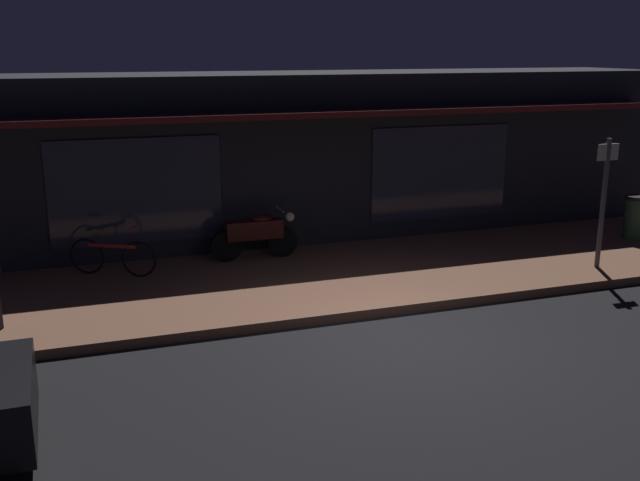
# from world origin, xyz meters

# --- Properties ---
(ground_plane) EXTENTS (60.00, 60.00, 0.00)m
(ground_plane) POSITION_xyz_m (0.00, 0.00, 0.00)
(ground_plane) COLOR black
(sidewalk_slab) EXTENTS (18.00, 4.00, 0.15)m
(sidewalk_slab) POSITION_xyz_m (0.00, 3.00, 0.07)
(sidewalk_slab) COLOR brown
(sidewalk_slab) RESTS_ON ground_plane
(storefront_building) EXTENTS (18.00, 3.30, 3.60)m
(storefront_building) POSITION_xyz_m (0.00, 6.39, 1.80)
(storefront_building) COLOR black
(storefront_building) RESTS_ON ground_plane
(motorcycle) EXTENTS (1.70, 0.55, 0.97)m
(motorcycle) POSITION_xyz_m (-1.06, 4.37, 0.65)
(motorcycle) COLOR black
(motorcycle) RESTS_ON sidewalk_slab
(bicycle_parked) EXTENTS (1.46, 0.87, 0.91)m
(bicycle_parked) POSITION_xyz_m (-3.76, 4.16, 0.51)
(bicycle_parked) COLOR black
(bicycle_parked) RESTS_ON sidewalk_slab
(sign_post) EXTENTS (0.44, 0.09, 2.40)m
(sign_post) POSITION_xyz_m (4.82, 1.75, 1.51)
(sign_post) COLOR #47474C
(sign_post) RESTS_ON sidewalk_slab
(trash_bin) EXTENTS (0.48, 0.48, 0.93)m
(trash_bin) POSITION_xyz_m (6.96, 3.23, 0.62)
(trash_bin) COLOR #2D4C33
(trash_bin) RESTS_ON sidewalk_slab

